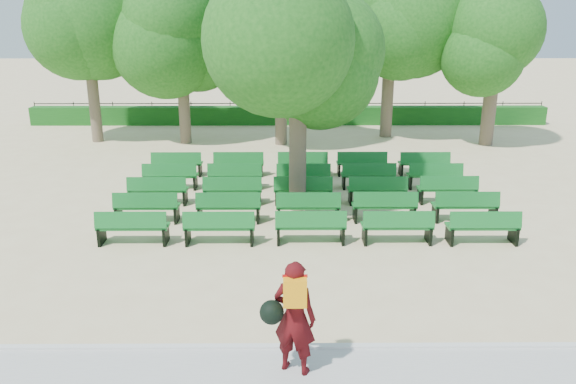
{
  "coord_description": "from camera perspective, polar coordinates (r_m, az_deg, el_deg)",
  "views": [
    {
      "loc": [
        -0.22,
        -14.32,
        5.3
      ],
      "look_at": [
        -0.13,
        -1.0,
        1.1
      ],
      "focal_mm": 35.0,
      "sensor_mm": 36.0,
      "label": 1
    }
  ],
  "objects": [
    {
      "name": "tree_among",
      "position": [
        15.29,
        1.04,
        12.77
      ],
      "size": [
        4.25,
        4.25,
        5.98
      ],
      "color": "brown",
      "rests_on": "ground"
    },
    {
      "name": "curb",
      "position": [
        9.63,
        1.02,
        -15.53
      ],
      "size": [
        30.0,
        0.12,
        0.1
      ],
      "primitive_type": "cube",
      "color": "silver",
      "rests_on": "ground"
    },
    {
      "name": "hedge",
      "position": [
        28.74,
        0.07,
        7.78
      ],
      "size": [
        26.0,
        0.7,
        0.9
      ],
      "primitive_type": "cube",
      "color": "#175919",
      "rests_on": "ground"
    },
    {
      "name": "fence",
      "position": [
        29.21,
        0.07,
        7.05
      ],
      "size": [
        26.0,
        0.1,
        1.02
      ],
      "primitive_type": null,
      "color": "black",
      "rests_on": "ground"
    },
    {
      "name": "person",
      "position": [
        8.6,
        0.49,
        -12.48
      ],
      "size": [
        0.92,
        0.66,
        1.83
      ],
      "rotation": [
        0.0,
        0.0,
        2.76
      ],
      "color": "#43090C",
      "rests_on": "ground"
    },
    {
      "name": "ground",
      "position": [
        15.28,
        0.47,
        -2.81
      ],
      "size": [
        120.0,
        120.0,
        0.0
      ],
      "primitive_type": "plane",
      "color": "beige"
    },
    {
      "name": "tree_line",
      "position": [
        24.9,
        0.14,
        5.21
      ],
      "size": [
        21.8,
        6.8,
        7.04
      ],
      "primitive_type": null,
      "color": "#21611A",
      "rests_on": "ground"
    },
    {
      "name": "bench_array",
      "position": [
        16.58,
        1.67,
        -0.84
      ],
      "size": [
        1.73,
        0.58,
        1.08
      ],
      "rotation": [
        0.0,
        0.0,
        0.03
      ],
      "color": "#126925",
      "rests_on": "ground"
    }
  ]
}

